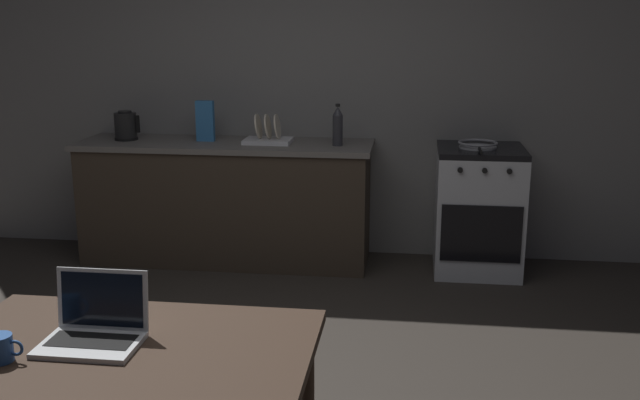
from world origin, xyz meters
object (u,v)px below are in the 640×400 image
stove_oven (478,210)px  dish_rack (268,136)px  electric_kettle (126,126)px  bottle (338,126)px  laptop (94,330)px  dining_table (120,375)px  frying_pan (478,145)px  coffee_mug (1,348)px  cereal_box (205,121)px

stove_oven → dish_rack: 1.60m
electric_kettle → bottle: 1.58m
electric_kettle → bottle: bearing=-1.8°
laptop → bottle: 3.02m
dining_table → dish_rack: 3.11m
frying_pan → coffee_mug: size_ratio=3.72×
cereal_box → electric_kettle: bearing=-178.1°
dining_table → frying_pan: size_ratio=2.76×
bottle → electric_kettle: bearing=178.2°
cereal_box → coffee_mug: bearing=-85.5°
cereal_box → dish_rack: cereal_box is taller
bottle → frying_pan: (0.98, 0.02, -0.12)m
stove_oven → laptop: size_ratio=2.81×
stove_oven → frying_pan: 0.48m
stove_oven → cereal_box: cereal_box is taller
dining_table → electric_kettle: 3.33m
stove_oven → cereal_box: (-1.99, 0.02, 0.60)m
dining_table → cereal_box: size_ratio=4.17×
stove_oven → dining_table: stove_oven is taller
dining_table → cereal_box: (-0.60, 3.11, 0.38)m
dining_table → cereal_box: 3.19m
dining_table → dish_rack: size_ratio=3.63×
laptop → electric_kettle: electric_kettle is taller
stove_oven → bottle: size_ratio=3.03×
dining_table → electric_kettle: (-1.20, 3.09, 0.34)m
laptop → frying_pan: (1.48, 2.99, 0.14)m
frying_pan → cereal_box: size_ratio=1.51×
frying_pan → dish_rack: bearing=178.9°
dining_table → bottle: (0.39, 3.04, 0.37)m
stove_oven → electric_kettle: (-2.59, 0.00, 0.55)m
dish_rack → dining_table: bearing=-87.7°
bottle → stove_oven: bearing=2.7°
stove_oven → laptop: bearing=-116.6°
bottle → coffee_mug: size_ratio=2.47×
electric_kettle → frying_pan: electric_kettle is taller
laptop → electric_kettle: size_ratio=1.48×
dining_table → bottle: size_ratio=4.16×
laptop → cereal_box: size_ratio=1.08×
electric_kettle → coffee_mug: 3.30m
electric_kettle → frying_pan: bearing=-0.6°
dining_table → coffee_mug: bearing=-165.7°
bottle → coffee_mug: bottle is taller
cereal_box → dish_rack: bearing=-2.4°
dining_table → bottle: bottle is taller
dining_table → dish_rack: (-0.13, 3.09, 0.28)m
stove_oven → electric_kettle: 2.65m
bottle → cereal_box: size_ratio=1.00×
electric_kettle → coffee_mug: electric_kettle is taller
stove_oven → bottle: bearing=-177.3°
electric_kettle → dish_rack: size_ratio=0.64×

